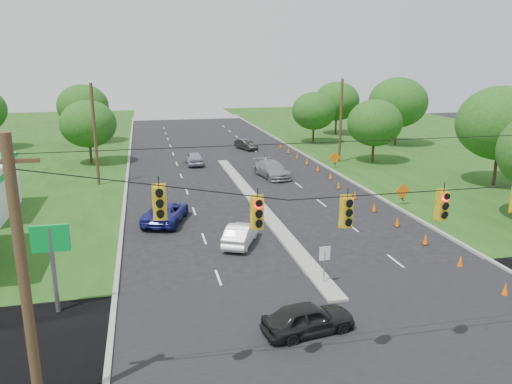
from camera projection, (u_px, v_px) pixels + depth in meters
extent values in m
plane|color=black|center=(378.00, 351.00, 19.23)|extent=(160.00, 160.00, 0.00)
cube|color=black|center=(378.00, 351.00, 19.23)|extent=(160.00, 14.00, 0.02)
cube|color=gray|center=(127.00, 184.00, 45.34)|extent=(0.25, 110.00, 0.16)
cube|color=gray|center=(335.00, 173.00, 49.67)|extent=(0.25, 110.00, 0.16)
cube|color=gray|center=(257.00, 204.00, 39.02)|extent=(1.00, 34.00, 0.18)
cylinder|color=gray|center=(324.00, 269.00, 24.65)|extent=(0.06, 0.06, 1.80)
cube|color=white|center=(325.00, 253.00, 24.45)|extent=(0.55, 0.04, 0.70)
cylinder|color=#422D1C|center=(25.00, 286.00, 14.56)|extent=(0.32, 0.32, 9.00)
cube|color=#422D1C|center=(8.00, 161.00, 13.62)|extent=(1.60, 0.12, 0.12)
cylinder|color=black|center=(405.00, 181.00, 16.49)|extent=(24.00, 0.04, 0.04)
cube|color=yellow|center=(160.00, 203.00, 14.84)|extent=(0.34, 0.24, 1.00)
cube|color=yellow|center=(258.00, 213.00, 15.62)|extent=(0.34, 0.24, 1.00)
cube|color=yellow|center=(347.00, 213.00, 16.31)|extent=(0.34, 0.24, 1.00)
cube|color=yellow|center=(443.00, 206.00, 17.06)|extent=(0.34, 0.24, 1.00)
cylinder|color=#422D1C|center=(95.00, 135.00, 43.68)|extent=(0.28, 0.28, 9.00)
cylinder|color=#422D1C|center=(341.00, 121.00, 53.75)|extent=(0.28, 0.28, 9.00)
cylinder|color=gray|center=(54.00, 271.00, 21.70)|extent=(0.20, 0.20, 4.00)
cube|color=#00A737|center=(50.00, 238.00, 21.31)|extent=(1.60, 0.15, 1.20)
cone|color=#FC6009|center=(505.00, 289.00, 23.69)|extent=(0.32, 0.32, 0.70)
cone|color=#FC6009|center=(461.00, 261.00, 26.98)|extent=(0.32, 0.32, 0.70)
cone|color=#FC6009|center=(425.00, 239.00, 30.28)|extent=(0.32, 0.32, 0.70)
cone|color=#FC6009|center=(397.00, 222.00, 33.58)|extent=(0.32, 0.32, 0.70)
cone|color=#FC6009|center=(374.00, 207.00, 36.88)|extent=(0.32, 0.32, 0.70)
cone|color=#FC6009|center=(355.00, 195.00, 40.18)|extent=(0.32, 0.32, 0.70)
cone|color=#FC6009|center=(339.00, 185.00, 43.48)|extent=(0.32, 0.32, 0.70)
cone|color=#FC6009|center=(330.00, 176.00, 46.91)|extent=(0.32, 0.32, 0.70)
cone|color=#FC6009|center=(318.00, 168.00, 50.21)|extent=(0.32, 0.32, 0.70)
cone|color=#FC6009|center=(307.00, 161.00, 53.51)|extent=(0.32, 0.32, 0.70)
cone|color=#FC6009|center=(297.00, 156.00, 56.81)|extent=(0.32, 0.32, 0.70)
cone|color=#FC6009|center=(288.00, 150.00, 60.10)|extent=(0.32, 0.32, 0.70)
cone|color=#FC6009|center=(281.00, 146.00, 63.40)|extent=(0.32, 0.32, 0.70)
cube|color=black|center=(402.00, 199.00, 38.37)|extent=(0.06, 0.58, 0.26)
cube|color=black|center=(402.00, 199.00, 38.37)|extent=(0.06, 0.58, 0.26)
cube|color=orange|center=(403.00, 191.00, 38.22)|extent=(1.27, 0.05, 1.27)
cube|color=black|center=(335.00, 163.00, 51.57)|extent=(0.06, 0.58, 0.26)
cube|color=black|center=(335.00, 163.00, 51.57)|extent=(0.06, 0.58, 0.26)
cube|color=orange|center=(335.00, 158.00, 51.41)|extent=(1.27, 0.05, 1.27)
cylinder|color=black|center=(91.00, 152.00, 53.61)|extent=(0.28, 0.28, 2.52)
ellipsoid|color=#194C14|center=(88.00, 124.00, 52.82)|extent=(5.88, 5.88, 5.04)
cylinder|color=black|center=(85.00, 132.00, 67.28)|extent=(0.28, 0.28, 2.88)
ellipsoid|color=#194C14|center=(83.00, 106.00, 66.38)|extent=(6.72, 6.72, 5.76)
cylinder|color=black|center=(495.00, 168.00, 44.26)|extent=(0.28, 0.28, 3.24)
ellipsoid|color=#194C14|center=(501.00, 123.00, 43.25)|extent=(7.56, 7.56, 6.48)
cylinder|color=black|center=(373.00, 151.00, 54.38)|extent=(0.28, 0.28, 2.52)
ellipsoid|color=#194C14|center=(375.00, 123.00, 53.59)|extent=(5.88, 5.88, 5.04)
cylinder|color=black|center=(396.00, 133.00, 65.43)|extent=(0.28, 0.28, 3.24)
ellipsoid|color=#194C14|center=(398.00, 102.00, 64.42)|extent=(7.56, 7.56, 6.48)
cylinder|color=black|center=(336.00, 125.00, 74.99)|extent=(0.28, 0.28, 2.88)
ellipsoid|color=#194C14|center=(337.00, 101.00, 74.09)|extent=(6.72, 6.72, 5.76)
cylinder|color=black|center=(313.00, 134.00, 67.15)|extent=(0.28, 0.28, 2.52)
ellipsoid|color=#194C14|center=(314.00, 111.00, 66.36)|extent=(5.88, 5.88, 5.04)
imported|color=black|center=(308.00, 318.00, 20.38)|extent=(4.08, 2.17, 1.32)
imported|color=white|center=(241.00, 234.00, 30.29)|extent=(2.96, 4.23, 1.32)
imported|color=navy|center=(166.00, 212.00, 34.43)|extent=(3.83, 5.62, 1.43)
imported|color=gray|center=(272.00, 169.00, 47.68)|extent=(2.97, 5.59, 1.54)
imported|color=#9696AB|center=(194.00, 158.00, 53.34)|extent=(1.73, 4.21, 1.43)
imported|color=black|center=(246.00, 144.00, 62.59)|extent=(2.50, 4.06, 1.26)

